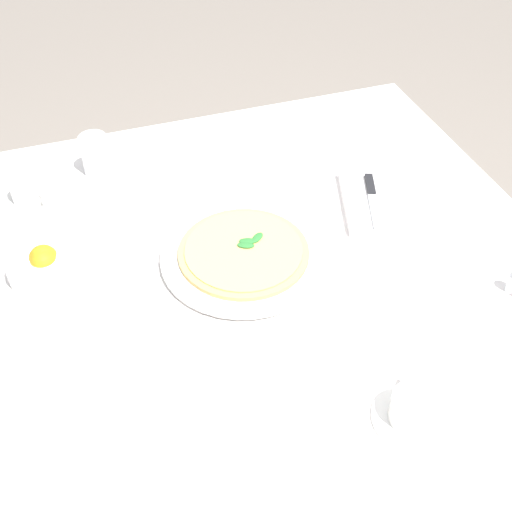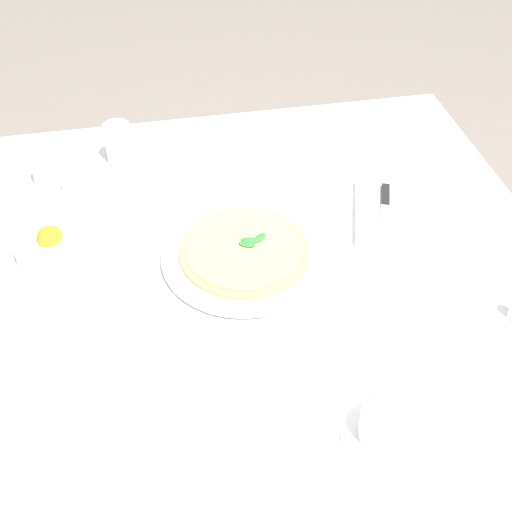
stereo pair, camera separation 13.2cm
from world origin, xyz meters
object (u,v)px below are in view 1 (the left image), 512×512
napkin_folded (372,202)px  citrus_bowl (45,265)px  pizza_plate (244,256)px  coffee_cup_right_edge (413,410)px  pizza (244,251)px  coffee_cup_near_right (28,191)px  water_glass_left_edge (96,156)px  dinner_knife (373,198)px

napkin_folded → citrus_bowl: (-0.01, -0.73, 0.02)m
pizza_plate → coffee_cup_right_edge: coffee_cup_right_edge is taller
pizza → citrus_bowl: citrus_bowl is taller
coffee_cup_near_right → citrus_bowl: same height
water_glass_left_edge → citrus_bowl: 0.36m
coffee_cup_near_right → citrus_bowl: (0.26, 0.01, -0.00)m
dinner_knife → water_glass_left_edge: bearing=-100.9°
coffee_cup_right_edge → dinner_knife: (-0.53, 0.19, -0.00)m
coffee_cup_near_right → dinner_knife: size_ratio=0.68×
pizza → coffee_cup_near_right: 0.54m
pizza → dinner_knife: (-0.08, 0.33, -0.00)m
coffee_cup_near_right → napkin_folded: size_ratio=0.52×
coffee_cup_right_edge → coffee_cup_near_right: (-0.80, -0.55, 0.00)m
citrus_bowl → dinner_knife: bearing=88.9°
pizza → napkin_folded: pizza is taller
pizza → coffee_cup_right_edge: coffee_cup_right_edge is taller
coffee_cup_near_right → napkin_folded: coffee_cup_near_right is taller
citrus_bowl → pizza_plate: bearing=77.2°
coffee_cup_right_edge → coffee_cup_near_right: coffee_cup_near_right is taller
pizza_plate → coffee_cup_near_right: bearing=-130.5°
water_glass_left_edge → dinner_knife: bearing=59.5°
pizza_plate → water_glass_left_edge: size_ratio=3.43×
coffee_cup_right_edge → dinner_knife: size_ratio=0.68×
coffee_cup_right_edge → napkin_folded: size_ratio=0.52×
coffee_cup_near_right → citrus_bowl: bearing=2.9°
pizza_plate → coffee_cup_right_edge: bearing=17.5°
pizza → napkin_folded: size_ratio=1.10×
coffee_cup_near_right → dinner_knife: 0.79m
coffee_cup_right_edge → napkin_folded: coffee_cup_right_edge is taller
napkin_folded → dinner_knife: (0.00, -0.00, 0.01)m
dinner_knife → citrus_bowl: size_ratio=1.27×
citrus_bowl → pizza: bearing=77.2°
napkin_folded → citrus_bowl: citrus_bowl is taller
pizza_plate → dinner_knife: size_ratio=1.83×
pizza → water_glass_left_edge: bearing=-149.8°
dinner_knife → coffee_cup_right_edge: bearing=-0.2°
coffee_cup_near_right → pizza_plate: bearing=49.5°
dinner_knife → citrus_bowl: 0.73m
coffee_cup_near_right → napkin_folded: (0.27, 0.74, -0.02)m
dinner_knife → pizza: bearing=-57.8°
pizza_plate → dinner_knife: (-0.08, 0.33, 0.01)m
napkin_folded → coffee_cup_near_right: bearing=-92.4°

